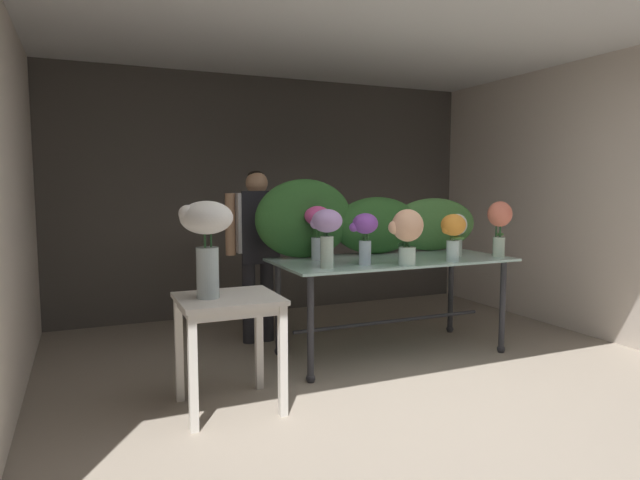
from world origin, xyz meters
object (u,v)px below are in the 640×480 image
object	(u,v)px
display_table_glass	(391,273)
vase_white_roses_tall	(207,233)
vase_peach_tulips	(407,231)
vase_violet_freesia	(365,232)
florist	(258,237)
vase_fuchsia_dahlias	(318,225)
vase_sunset_anemones	(453,232)
side_table_white	(228,313)
vase_lilac_carnations	(327,229)
vase_coral_ranunculus	(500,221)
vase_ivory_snapdragons	(457,230)

from	to	relation	value
display_table_glass	vase_white_roses_tall	bearing A→B (deg)	-161.16
vase_peach_tulips	vase_violet_freesia	bearing A→B (deg)	153.39
florist	vase_fuchsia_dahlias	xyz separation A→B (m)	(0.32, -0.63, 0.14)
vase_violet_freesia	vase_peach_tulips	bearing A→B (deg)	-26.61
vase_sunset_anemones	vase_violet_freesia	bearing A→B (deg)	170.78
side_table_white	vase_fuchsia_dahlias	size ratio (longest dim) A/B	1.65
side_table_white	vase_fuchsia_dahlias	bearing A→B (deg)	38.13
display_table_glass	vase_sunset_anemones	world-z (taller)	vase_sunset_anemones
vase_fuchsia_dahlias	vase_white_roses_tall	size ratio (longest dim) A/B	0.73
vase_sunset_anemones	display_table_glass	bearing A→B (deg)	136.16
florist	vase_sunset_anemones	world-z (taller)	florist
vase_sunset_anemones	vase_peach_tulips	distance (m)	0.46
florist	vase_lilac_carnations	distance (m)	1.09
vase_white_roses_tall	florist	bearing A→B (deg)	61.48
vase_fuchsia_dahlias	vase_coral_ranunculus	world-z (taller)	vase_coral_ranunculus
vase_coral_ranunculus	side_table_white	bearing A→B (deg)	-173.01
vase_violet_freesia	side_table_white	bearing A→B (deg)	-163.58
side_table_white	vase_violet_freesia	distance (m)	1.29
display_table_glass	vase_lilac_carnations	distance (m)	0.87
florist	vase_coral_ranunculus	distance (m)	2.13
florist	vase_fuchsia_dahlias	world-z (taller)	florist
display_table_glass	vase_sunset_anemones	bearing A→B (deg)	-43.84
vase_lilac_carnations	vase_coral_ranunculus	xyz separation A→B (m)	(1.63, -0.00, 0.02)
vase_white_roses_tall	display_table_glass	bearing A→B (deg)	18.84
florist	vase_coral_ranunculus	size ratio (longest dim) A/B	3.27
florist	vase_peach_tulips	xyz separation A→B (m)	(0.83, -1.17, 0.12)
side_table_white	display_table_glass	bearing A→B (deg)	20.22
display_table_glass	vase_lilac_carnations	bearing A→B (deg)	-159.89
display_table_glass	side_table_white	xyz separation A→B (m)	(-1.54, -0.57, -0.08)
vase_fuchsia_dahlias	vase_coral_ranunculus	distance (m)	1.58
vase_sunset_anemones	vase_coral_ranunculus	distance (m)	0.56
vase_violet_freesia	vase_fuchsia_dahlias	xyz separation A→B (m)	(-0.23, 0.39, 0.03)
display_table_glass	vase_coral_ranunculus	size ratio (longest dim) A/B	4.14
vase_ivory_snapdragons	vase_fuchsia_dahlias	distance (m)	1.25
display_table_glass	vase_coral_ranunculus	world-z (taller)	vase_coral_ranunculus
vase_ivory_snapdragons	vase_white_roses_tall	size ratio (longest dim) A/B	0.60
display_table_glass	vase_lilac_carnations	size ratio (longest dim) A/B	4.49
display_table_glass	florist	xyz separation A→B (m)	(-0.93, 0.80, 0.26)
side_table_white	vase_sunset_anemones	world-z (taller)	vase_sunset_anemones
vase_sunset_anemones	vase_fuchsia_dahlias	world-z (taller)	vase_fuchsia_dahlias
vase_peach_tulips	vase_coral_ranunculus	world-z (taller)	vase_coral_ranunculus
display_table_glass	vase_violet_freesia	bearing A→B (deg)	-149.35
vase_ivory_snapdragons	vase_sunset_anemones	xyz separation A→B (m)	(-0.26, -0.29, 0.02)
vase_violet_freesia	vase_coral_ranunculus	distance (m)	1.29
vase_lilac_carnations	vase_coral_ranunculus	size ratio (longest dim) A/B	0.92
side_table_white	vase_violet_freesia	xyz separation A→B (m)	(1.16, 0.34, 0.45)
vase_peach_tulips	vase_fuchsia_dahlias	size ratio (longest dim) A/B	0.97
vase_sunset_anemones	vase_white_roses_tall	distance (m)	2.05
vase_peach_tulips	florist	bearing A→B (deg)	125.51
vase_ivory_snapdragons	display_table_glass	bearing A→B (deg)	174.75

